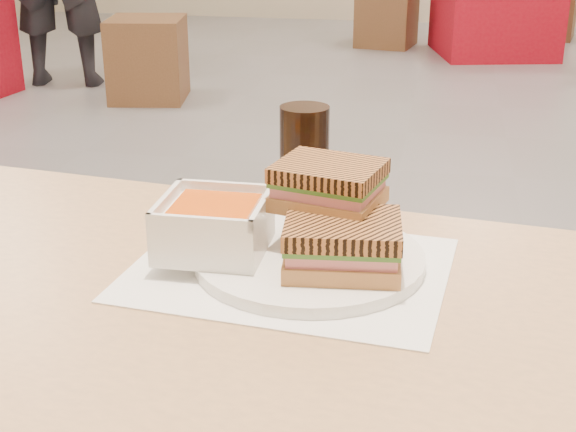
% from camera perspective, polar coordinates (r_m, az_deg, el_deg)
% --- Properties ---
extents(main_table, '(1.27, 0.83, 0.75)m').
position_cam_1_polar(main_table, '(0.94, -2.19, -13.07)').
color(main_table, tan).
rests_on(main_table, ground).
extents(tray_liner, '(0.40, 0.32, 0.00)m').
position_cam_1_polar(tray_liner, '(0.98, 0.11, -3.71)').
color(tray_liner, white).
rests_on(tray_liner, main_table).
extents(plate, '(0.28, 0.28, 0.01)m').
position_cam_1_polar(plate, '(0.99, 1.51, -3.00)').
color(plate, white).
rests_on(plate, tray_liner).
extents(soup_bowl, '(0.13, 0.13, 0.07)m').
position_cam_1_polar(soup_bowl, '(0.98, -5.18, -0.79)').
color(soup_bowl, white).
rests_on(soup_bowl, plate).
extents(panini_lower, '(0.14, 0.12, 0.06)m').
position_cam_1_polar(panini_lower, '(0.94, 3.81, -1.96)').
color(panini_lower, '#AB783F').
rests_on(panini_lower, plate).
extents(panini_upper, '(0.14, 0.13, 0.05)m').
position_cam_1_polar(panini_upper, '(0.98, 2.85, 2.17)').
color(panini_upper, '#AB783F').
rests_on(panini_upper, panini_lower).
extents(cola_glass, '(0.07, 0.07, 0.15)m').
position_cam_1_polar(cola_glass, '(1.14, 1.14, 4.05)').
color(cola_glass, black).
rests_on(cola_glass, main_table).
extents(bg_table_2, '(0.98, 0.98, 0.71)m').
position_cam_1_polar(bg_table_2, '(6.45, 14.27, 14.01)').
color(bg_table_2, maroon).
rests_on(bg_table_2, ground).
extents(bg_chair_0r, '(0.49, 0.49, 0.48)m').
position_cam_1_polar(bg_chair_0r, '(4.95, -9.74, 10.72)').
color(bg_chair_0r, brown).
rests_on(bg_chair_0r, ground).
extents(bg_chair_2l, '(0.49, 0.49, 0.47)m').
position_cam_1_polar(bg_chair_2l, '(6.67, 6.90, 13.69)').
color(bg_chair_2l, brown).
rests_on(bg_chair_2l, ground).
extents(bg_chair_2r, '(0.43, 0.43, 0.41)m').
position_cam_1_polar(bg_chair_2r, '(7.31, 17.92, 13.30)').
color(bg_chair_2r, brown).
rests_on(bg_chair_2r, ground).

